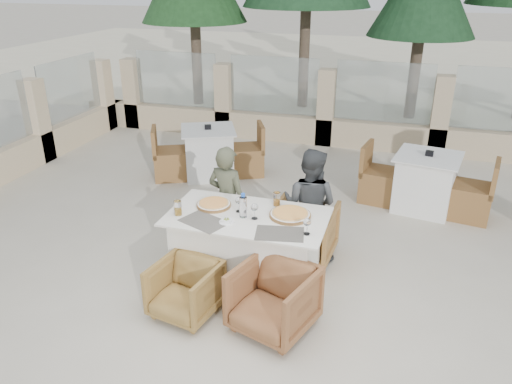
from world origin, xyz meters
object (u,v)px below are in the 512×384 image
(pizza_left, at_px, (214,204))
(diner_right, at_px, (310,205))
(water_bottle, at_px, (243,205))
(bg_table_b, at_px, (425,183))
(wine_glass_centre, at_px, (239,203))
(wine_glass_near, at_px, (254,210))
(dining_table, at_px, (248,249))
(beer_glass_right, at_px, (277,199))
(bg_table_a, at_px, (209,153))
(pizza_right, at_px, (290,214))
(beer_glass_left, at_px, (178,208))
(diner_left, at_px, (227,201))
(wine_glass_corner, at_px, (307,225))
(armchair_near_right, at_px, (273,299))
(armchair_far_right, at_px, (303,232))
(armchair_far_left, at_px, (225,226))
(olive_dish, at_px, (227,220))
(armchair_near_left, at_px, (185,290))

(pizza_left, relative_size, diner_right, 0.27)
(water_bottle, distance_m, bg_table_b, 3.05)
(wine_glass_centre, distance_m, wine_glass_near, 0.23)
(dining_table, xyz_separation_m, beer_glass_right, (0.22, 0.32, 0.46))
(bg_table_a, bearing_deg, pizza_left, -91.68)
(pizza_right, distance_m, beer_glass_right, 0.29)
(pizza_left, relative_size, beer_glass_left, 2.36)
(dining_table, relative_size, wine_glass_centre, 8.70)
(beer_glass_left, height_order, diner_left, diner_left)
(dining_table, relative_size, wine_glass_corner, 8.70)
(water_bottle, xyz_separation_m, armchair_near_right, (0.49, -0.62, -0.59))
(wine_glass_near, height_order, armchair_far_right, wine_glass_near)
(wine_glass_centre, distance_m, armchair_near_right, 1.07)
(bg_table_a, bearing_deg, armchair_far_right, -70.76)
(wine_glass_corner, distance_m, armchair_far_left, 1.51)
(wine_glass_near, bearing_deg, dining_table, 152.68)
(dining_table, height_order, wine_glass_corner, wine_glass_corner)
(pizza_left, height_order, water_bottle, water_bottle)
(pizza_right, xyz_separation_m, bg_table_a, (-1.91, 2.54, -0.41))
(diner_left, bearing_deg, wine_glass_near, 142.07)
(beer_glass_right, relative_size, armchair_far_left, 0.25)
(beer_glass_right, xyz_separation_m, armchair_far_left, (-0.70, 0.30, -0.57))
(water_bottle, distance_m, beer_glass_left, 0.66)
(water_bottle, distance_m, armchair_far_left, 1.01)
(olive_dish, relative_size, diner_right, 0.08)
(water_bottle, height_order, armchair_near_right, water_bottle)
(pizza_left, relative_size, diner_left, 0.28)
(dining_table, bearing_deg, diner_left, 127.71)
(wine_glass_centre, height_order, bg_table_b, wine_glass_centre)
(water_bottle, xyz_separation_m, diner_right, (0.54, 0.70, -0.24))
(armchair_near_left, xyz_separation_m, armchair_near_right, (0.85, 0.04, 0.04))
(wine_glass_corner, height_order, olive_dish, wine_glass_corner)
(olive_dish, bearing_deg, wine_glass_near, 33.13)
(diner_right, xyz_separation_m, bg_table_a, (-2.00, 1.98, -0.27))
(diner_left, height_order, bg_table_b, diner_left)
(wine_glass_corner, bearing_deg, pizza_left, 163.60)
(wine_glass_near, bearing_deg, wine_glass_centre, 151.50)
(wine_glass_near, relative_size, armchair_near_left, 0.31)
(diner_left, bearing_deg, wine_glass_corner, 156.34)
(diner_right, bearing_deg, dining_table, 63.85)
(bg_table_b, bearing_deg, armchair_far_left, -131.98)
(wine_glass_near, height_order, armchair_near_left, wine_glass_near)
(armchair_far_right, height_order, bg_table_a, bg_table_a)
(pizza_left, height_order, armchair_far_right, pizza_left)
(pizza_right, relative_size, armchair_far_right, 0.58)
(beer_glass_left, relative_size, armchair_near_left, 0.26)
(pizza_left, relative_size, beer_glass_right, 2.44)
(water_bottle, xyz_separation_m, bg_table_a, (-1.46, 2.69, -0.51))
(armchair_far_right, xyz_separation_m, diner_left, (-0.86, -0.12, 0.32))
(pizza_left, bearing_deg, beer_glass_left, -133.26)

